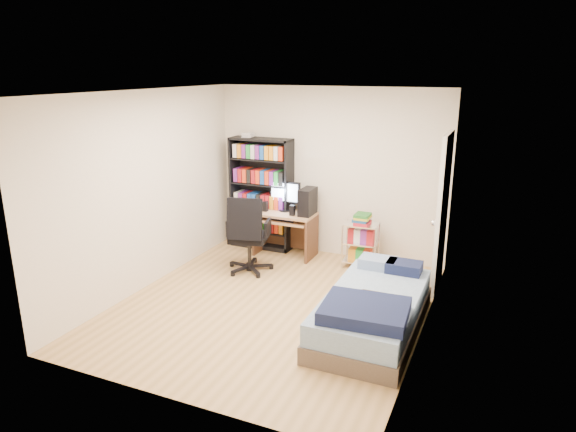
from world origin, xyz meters
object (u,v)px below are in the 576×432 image
at_px(media_shelf, 261,192).
at_px(computer_desk, 292,217).
at_px(office_chair, 248,248).
at_px(bed, 373,311).

bearing_deg(media_shelf, computer_desk, -14.67).
distance_m(computer_desk, office_chair, 0.94).
xyz_separation_m(office_chair, bed, (2.01, -0.97, -0.11)).
relative_size(media_shelf, computer_desk, 1.61).
height_order(computer_desk, office_chair, computer_desk).
bearing_deg(bed, media_shelf, 139.27).
distance_m(media_shelf, office_chair, 1.18).
bearing_deg(office_chair, bed, -39.32).
bearing_deg(bed, computer_desk, 133.26).
xyz_separation_m(media_shelf, computer_desk, (0.58, -0.15, -0.28)).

